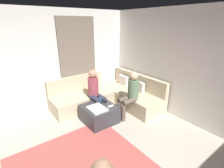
{
  "coord_description": "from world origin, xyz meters",
  "views": [
    {
      "loc": [
        1.58,
        -0.77,
        2.35
      ],
      "look_at": [
        -1.63,
        1.63,
        0.85
      ],
      "focal_mm": 26.67,
      "sensor_mm": 36.0,
      "label": 1
    }
  ],
  "objects": [
    {
      "name": "coffee_mug",
      "position": [
        -1.72,
        1.31,
        0.47
      ],
      "size": [
        0.08,
        0.08,
        0.1
      ],
      "primitive_type": "cylinder",
      "color": "#334C72",
      "rests_on": "ottoman"
    },
    {
      "name": "curtain_panel",
      "position": [
        -2.84,
        1.3,
        1.25
      ],
      "size": [
        0.06,
        1.1,
        2.5
      ],
      "primitive_type": "cube",
      "color": "#726659",
      "rests_on": "ground_plane"
    },
    {
      "name": "person_on_couch_side",
      "position": [
        -1.93,
        1.3,
        0.66
      ],
      "size": [
        0.6,
        0.3,
        1.2
      ],
      "rotation": [
        0.0,
        0.0,
        -1.57
      ],
      "color": "#2D3347",
      "rests_on": "ground_plane"
    },
    {
      "name": "wall_back",
      "position": [
        0.0,
        2.94,
        1.35
      ],
      "size": [
        6.0,
        0.12,
        2.7
      ],
      "primitive_type": "cube",
      "color": "silver",
      "rests_on": "ground_plane"
    },
    {
      "name": "person_on_couch_back",
      "position": [
        -1.25,
        1.93,
        0.66
      ],
      "size": [
        0.3,
        0.6,
        1.2
      ],
      "rotation": [
        0.0,
        0.0,
        3.14
      ],
      "color": "brown",
      "rests_on": "ground_plane"
    },
    {
      "name": "game_remote",
      "position": [
        -1.32,
        1.35,
        0.43
      ],
      "size": [
        0.05,
        0.15,
        0.02
      ],
      "primitive_type": "cube",
      "color": "white",
      "rests_on": "ottoman"
    },
    {
      "name": "wall_left",
      "position": [
        -2.94,
        0.0,
        1.35
      ],
      "size": [
        0.12,
        6.0,
        2.7
      ],
      "primitive_type": "cube",
      "color": "silver",
      "rests_on": "ground_plane"
    },
    {
      "name": "folded_blanket",
      "position": [
        -1.4,
        1.01,
        0.44
      ],
      "size": [
        0.44,
        0.36,
        0.04
      ],
      "primitive_type": "cube",
      "color": "white",
      "rests_on": "ottoman"
    },
    {
      "name": "sectional_couch",
      "position": [
        -2.08,
        1.88,
        0.28
      ],
      "size": [
        2.1,
        2.55,
        0.87
      ],
      "color": "#C6B593",
      "rests_on": "ground_plane"
    },
    {
      "name": "ottoman",
      "position": [
        -1.5,
        1.13,
        0.21
      ],
      "size": [
        0.76,
        0.76,
        0.42
      ],
      "primitive_type": "cube",
      "color": "#333338",
      "rests_on": "ground_plane"
    }
  ]
}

